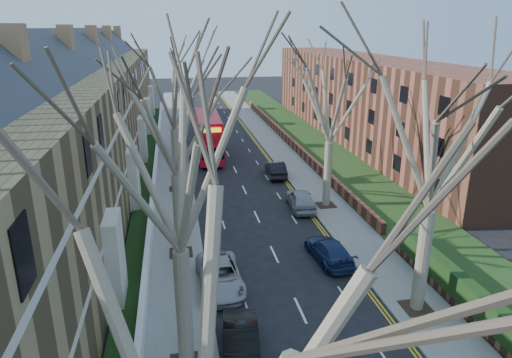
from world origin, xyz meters
TOP-DOWN VIEW (x-y plane):
  - pavement_left at (-6.00, 39.00)m, footprint 3.00×102.00m
  - pavement_right at (6.00, 39.00)m, footprint 3.00×102.00m
  - terrace_left at (-13.65, 31.00)m, footprint 9.70×78.00m
  - flats_right at (17.46, 43.00)m, footprint 13.97×54.00m
  - front_wall_left at (-7.65, 31.00)m, footprint 0.30×78.00m
  - grass_verge_right at (10.50, 39.00)m, footprint 6.00×102.00m
  - tree_left_near at (-5.70, -4.00)m, footprint 9.80×9.80m
  - tree_left_mid at (-5.70, 6.00)m, footprint 10.50×10.50m
  - tree_left_far at (-5.70, 16.00)m, footprint 10.15×10.15m
  - tree_left_dist at (-5.70, 28.00)m, footprint 10.50×10.50m
  - tree_right_mid at (5.70, 8.00)m, footprint 10.50×10.50m
  - tree_right_far at (5.70, 22.00)m, footprint 10.15×10.15m
  - double_decker_bus at (-2.11, 38.29)m, footprint 2.84×10.66m
  - car_left_mid at (-3.42, 6.14)m, footprint 1.96×4.45m
  - car_left_far at (-3.70, 11.85)m, footprint 2.44×5.05m
  - car_right_near at (3.06, 13.67)m, footprint 2.17×4.63m
  - car_right_mid at (3.62, 21.99)m, footprint 2.09×4.59m
  - car_right_far at (3.50, 30.18)m, footprint 1.82×4.49m

SIDE VIEW (x-z plane):
  - pavement_left at x=-6.00m, z-range 0.00..0.12m
  - pavement_right at x=6.00m, z-range 0.00..0.12m
  - grass_verge_right at x=10.50m, z-range 0.12..0.18m
  - front_wall_left at x=-7.65m, z-range 0.12..1.12m
  - car_right_near at x=3.06m, z-range 0.00..1.31m
  - car_left_far at x=-3.70m, z-range 0.00..1.39m
  - car_left_mid at x=-3.42m, z-range 0.00..1.42m
  - car_right_far at x=3.50m, z-range 0.00..1.45m
  - car_right_mid at x=3.62m, z-range 0.00..1.53m
  - double_decker_bus at x=-2.11m, z-range -0.04..4.42m
  - flats_right at x=17.46m, z-range -0.02..9.98m
  - terrace_left at x=-13.65m, z-range -1.27..12.33m
  - tree_left_near at x=-5.70m, z-range 2.06..15.79m
  - tree_left_far at x=-5.70m, z-range 2.13..16.35m
  - tree_right_far at x=5.70m, z-range 2.13..16.35m
  - tree_left_mid at x=-5.70m, z-range 2.20..16.91m
  - tree_right_mid at x=5.70m, z-range 2.20..16.91m
  - tree_left_dist at x=-5.70m, z-range 2.20..16.91m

